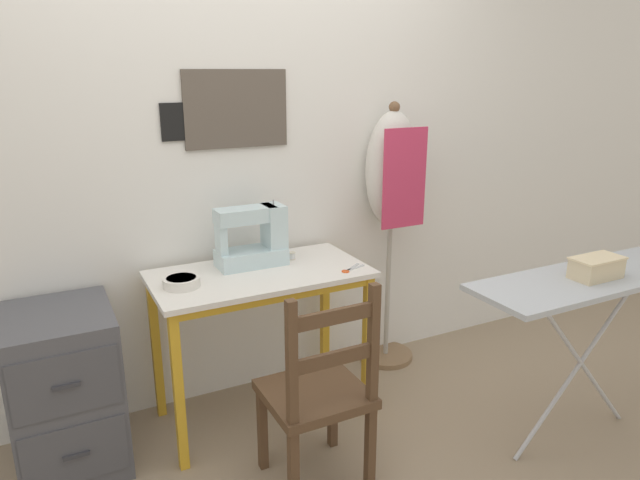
{
  "coord_description": "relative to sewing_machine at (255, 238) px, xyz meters",
  "views": [
    {
      "loc": [
        -0.89,
        -2.09,
        1.66
      ],
      "look_at": [
        0.3,
        0.24,
        0.88
      ],
      "focal_mm": 32.0,
      "sensor_mm": 36.0,
      "label": 1
    }
  ],
  "objects": [
    {
      "name": "ground_plane",
      "position": [
        -0.02,
        -0.37,
        -0.89
      ],
      "size": [
        14.0,
        14.0,
        0.0
      ],
      "primitive_type": "plane",
      "color": "gray"
    },
    {
      "name": "wall_back",
      "position": [
        -0.02,
        0.22,
        0.38
      ],
      "size": [
        10.0,
        0.07,
        2.55
      ],
      "color": "silver",
      "rests_on": "ground_plane"
    },
    {
      "name": "sewing_table",
      "position": [
        -0.02,
        -0.12,
        -0.24
      ],
      "size": [
        1.0,
        0.53,
        0.76
      ],
      "color": "silver",
      "rests_on": "ground_plane"
    },
    {
      "name": "sewing_machine",
      "position": [
        0.0,
        0.0,
        0.0
      ],
      "size": [
        0.34,
        0.16,
        0.31
      ],
      "color": "silver",
      "rests_on": "sewing_table"
    },
    {
      "name": "fabric_bowl",
      "position": [
        -0.39,
        -0.13,
        -0.11
      ],
      "size": [
        0.16,
        0.16,
        0.04
      ],
      "color": "silver",
      "rests_on": "sewing_table"
    },
    {
      "name": "scissors",
      "position": [
        0.36,
        -0.28,
        -0.13
      ],
      "size": [
        0.14,
        0.09,
        0.01
      ],
      "color": "silver",
      "rests_on": "sewing_table"
    },
    {
      "name": "thread_spool_near_machine",
      "position": [
        0.19,
        -0.01,
        -0.12
      ],
      "size": [
        0.04,
        0.04,
        0.04
      ],
      "color": "silver",
      "rests_on": "sewing_table"
    },
    {
      "name": "wooden_chair",
      "position": [
        -0.0,
        -0.68,
        -0.47
      ],
      "size": [
        0.4,
        0.38,
        0.9
      ],
      "color": "#513823",
      "rests_on": "ground_plane"
    },
    {
      "name": "filing_cabinet",
      "position": [
        -0.9,
        -0.07,
        -0.54
      ],
      "size": [
        0.43,
        0.51,
        0.71
      ],
      "color": "#4C4C51",
      "rests_on": "ground_plane"
    },
    {
      "name": "dress_form",
      "position": [
        0.84,
        0.1,
        0.17
      ],
      "size": [
        0.32,
        0.32,
        1.5
      ],
      "color": "#846647",
      "rests_on": "ground_plane"
    },
    {
      "name": "ironing_board",
      "position": [
        1.18,
        -0.95,
        -0.12
      ],
      "size": [
        1.16,
        0.36,
        0.82
      ],
      "color": "#ADB2B7",
      "rests_on": "ground_plane"
    },
    {
      "name": "storage_box",
      "position": [
        1.16,
        -0.97,
        -0.03
      ],
      "size": [
        0.23,
        0.12,
        0.09
      ],
      "color": "beige",
      "rests_on": "ironing_board"
    }
  ]
}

